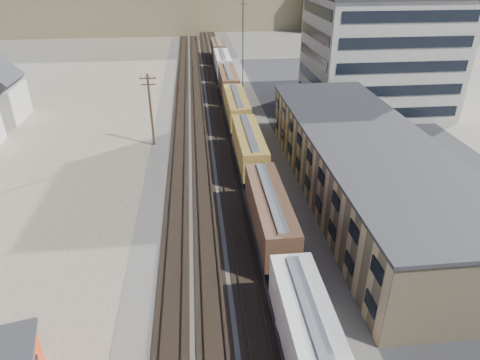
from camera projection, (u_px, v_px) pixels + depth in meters
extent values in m
cube|color=#4C4742|center=(212.00, 123.00, 67.66)|extent=(18.00, 200.00, 0.06)
cube|color=#6F5C4C|center=(66.00, 155.00, 57.00)|extent=(24.00, 180.00, 0.03)
cube|color=#232326|center=(384.00, 156.00, 56.58)|extent=(26.00, 120.00, 0.04)
cube|color=black|center=(180.00, 123.00, 67.15)|extent=(2.60, 200.00, 0.08)
cube|color=#38281E|center=(176.00, 123.00, 67.03)|extent=(0.08, 200.00, 0.16)
cube|color=#38281E|center=(185.00, 123.00, 67.16)|extent=(0.08, 200.00, 0.16)
cube|color=black|center=(200.00, 123.00, 67.44)|extent=(2.60, 200.00, 0.08)
cube|color=#38281E|center=(195.00, 122.00, 67.31)|extent=(0.08, 200.00, 0.16)
cube|color=#38281E|center=(204.00, 122.00, 67.45)|extent=(0.08, 200.00, 0.16)
cube|color=black|center=(218.00, 122.00, 67.72)|extent=(2.60, 200.00, 0.08)
cube|color=#38281E|center=(214.00, 122.00, 67.60)|extent=(0.08, 200.00, 0.16)
cube|color=#38281E|center=(223.00, 121.00, 67.73)|extent=(0.08, 200.00, 0.16)
cube|color=black|center=(236.00, 121.00, 67.99)|extent=(2.60, 200.00, 0.08)
cube|color=#38281E|center=(232.00, 121.00, 67.86)|extent=(0.08, 200.00, 0.16)
cube|color=#38281E|center=(241.00, 121.00, 68.00)|extent=(0.08, 200.00, 0.16)
cube|color=black|center=(292.00, 309.00, 31.24)|extent=(2.20, 2.20, 0.90)
cube|color=#B1ADA6|center=(312.00, 344.00, 25.78)|extent=(3.00, 13.34, 3.40)
cube|color=#B7B7B2|center=(315.00, 323.00, 24.94)|extent=(0.90, 12.32, 0.16)
cube|color=black|center=(279.00, 265.00, 35.68)|extent=(2.20, 2.20, 0.90)
cube|color=black|center=(261.00, 203.00, 44.59)|extent=(2.20, 2.20, 0.90)
cube|color=#4E3121|center=(270.00, 211.00, 39.12)|extent=(3.00, 13.34, 3.40)
cube|color=#B7B7B2|center=(270.00, 194.00, 38.29)|extent=(0.90, 12.32, 0.16)
cube|color=black|center=(254.00, 180.00, 49.02)|extent=(2.20, 2.20, 0.90)
cube|color=black|center=(244.00, 145.00, 57.93)|extent=(2.20, 2.20, 0.90)
cube|color=olive|center=(249.00, 145.00, 52.46)|extent=(3.00, 13.34, 3.40)
cube|color=#B7B7B2|center=(249.00, 132.00, 51.63)|extent=(0.90, 12.33, 0.16)
cube|color=black|center=(240.00, 132.00, 62.36)|extent=(2.20, 2.20, 0.90)
cube|color=black|center=(234.00, 109.00, 71.27)|extent=(2.20, 2.20, 0.90)
cube|color=olive|center=(237.00, 106.00, 65.81)|extent=(3.00, 13.34, 3.40)
cube|color=#B7B7B2|center=(237.00, 95.00, 64.97)|extent=(0.90, 12.33, 0.16)
cube|color=black|center=(231.00, 100.00, 75.70)|extent=(2.20, 2.20, 0.90)
cube|color=black|center=(226.00, 85.00, 84.61)|extent=(2.20, 2.20, 0.90)
cube|color=#4E3121|center=(228.00, 81.00, 79.15)|extent=(3.00, 13.34, 3.40)
cube|color=#B7B7B2|center=(228.00, 71.00, 78.31)|extent=(0.90, 12.32, 0.16)
cube|color=black|center=(224.00, 78.00, 89.05)|extent=(2.20, 2.20, 0.90)
cube|color=black|center=(221.00, 67.00, 97.96)|extent=(2.20, 2.20, 0.90)
cube|color=#B1ADA6|center=(223.00, 62.00, 92.49)|extent=(3.00, 13.34, 3.40)
cube|color=#B7B7B2|center=(222.00, 54.00, 91.66)|extent=(0.90, 12.32, 0.16)
cube|color=black|center=(220.00, 62.00, 102.39)|extent=(2.20, 2.20, 0.90)
cube|color=black|center=(217.00, 53.00, 111.30)|extent=(2.20, 2.20, 0.90)
cube|color=#4E3121|center=(218.00, 48.00, 105.84)|extent=(3.00, 13.34, 3.40)
cube|color=#B7B7B2|center=(218.00, 41.00, 105.00)|extent=(0.90, 12.32, 0.16)
cube|color=tan|center=(364.00, 168.00, 45.50)|extent=(12.00, 40.00, 7.00)
cube|color=#2D2D30|center=(368.00, 137.00, 43.81)|extent=(12.40, 40.40, 0.30)
cube|color=black|center=(307.00, 182.00, 45.54)|extent=(0.12, 36.00, 1.20)
cube|color=black|center=(309.00, 157.00, 44.13)|extent=(0.12, 36.00, 1.20)
cube|color=#9E998E|center=(379.00, 54.00, 70.49)|extent=(22.00, 18.00, 18.00)
cube|color=black|center=(313.00, 56.00, 69.44)|extent=(0.12, 16.00, 16.00)
cube|color=black|center=(403.00, 67.00, 62.54)|extent=(20.00, 0.12, 16.00)
cylinder|color=#382619|center=(151.00, 111.00, 57.50)|extent=(0.32, 0.32, 10.00)
cube|color=#382619|center=(148.00, 78.00, 55.43)|extent=(2.20, 0.14, 0.14)
cube|color=#382619|center=(148.00, 85.00, 55.81)|extent=(1.90, 0.14, 0.14)
cylinder|color=black|center=(152.00, 77.00, 55.42)|extent=(0.08, 0.08, 0.22)
cylinder|color=black|center=(243.00, 51.00, 72.79)|extent=(0.16, 0.16, 18.00)
cube|color=black|center=(243.00, 4.00, 69.27)|extent=(1.20, 0.08, 0.08)
imported|color=navy|center=(354.00, 110.00, 70.82)|extent=(5.39, 6.22, 1.59)
imported|color=silver|center=(372.00, 104.00, 73.48)|extent=(3.45, 4.80, 1.52)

